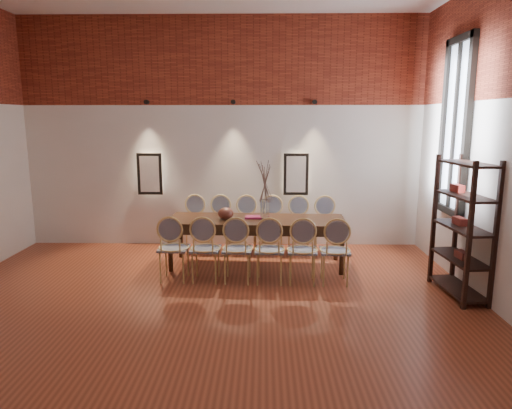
{
  "coord_description": "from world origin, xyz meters",
  "views": [
    {
      "loc": [
        0.74,
        -4.6,
        2.28
      ],
      "look_at": [
        0.62,
        1.86,
        1.05
      ],
      "focal_mm": 32.0,
      "sensor_mm": 36.0,
      "label": 1
    }
  ],
  "objects_px": {
    "chair_near_a": "(174,248)",
    "chair_far_d": "(272,226)",
    "chair_far_a": "(193,225)",
    "shelving_rack": "(462,228)",
    "chair_near_b": "(206,249)",
    "bowl": "(226,213)",
    "chair_near_e": "(302,250)",
    "vase": "(265,209)",
    "chair_near_d": "(270,250)",
    "book": "(254,217)",
    "chair_near_f": "(335,251)",
    "chair_far_e": "(299,226)",
    "chair_far_c": "(246,225)",
    "chair_far_f": "(325,227)",
    "dining_table": "(256,242)",
    "chair_far_b": "(219,225)",
    "chair_near_c": "(237,249)"
  },
  "relations": [
    {
      "from": "chair_near_a",
      "to": "chair_far_d",
      "type": "bearing_deg",
      "value": 46.55
    },
    {
      "from": "chair_far_a",
      "to": "shelving_rack",
      "type": "xyz_separation_m",
      "value": [
        3.76,
        -1.91,
        0.43
      ]
    },
    {
      "from": "chair_near_b",
      "to": "bowl",
      "type": "distance_m",
      "value": 0.79
    },
    {
      "from": "chair_near_e",
      "to": "vase",
      "type": "height_order",
      "value": "vase"
    },
    {
      "from": "chair_near_d",
      "to": "shelving_rack",
      "type": "relative_size",
      "value": 0.52
    },
    {
      "from": "chair_near_b",
      "to": "vase",
      "type": "bearing_deg",
      "value": 41.64
    },
    {
      "from": "chair_near_a",
      "to": "chair_near_d",
      "type": "xyz_separation_m",
      "value": [
        1.36,
        -0.05,
        0.0
      ]
    },
    {
      "from": "chair_near_d",
      "to": "chair_far_a",
      "type": "relative_size",
      "value": 1.0
    },
    {
      "from": "chair_near_a",
      "to": "chair_far_a",
      "type": "xyz_separation_m",
      "value": [
        0.06,
        1.43,
        0.0
      ]
    },
    {
      "from": "chair_far_d",
      "to": "book",
      "type": "bearing_deg",
      "value": 68.02
    },
    {
      "from": "chair_near_f",
      "to": "chair_far_e",
      "type": "distance_m",
      "value": 1.5
    },
    {
      "from": "chair_far_c",
      "to": "bowl",
      "type": "distance_m",
      "value": 0.89
    },
    {
      "from": "chair_far_f",
      "to": "book",
      "type": "relative_size",
      "value": 3.62
    },
    {
      "from": "chair_far_e",
      "to": "chair_far_f",
      "type": "xyz_separation_m",
      "value": [
        0.45,
        -0.02,
        0.0
      ]
    },
    {
      "from": "chair_far_f",
      "to": "dining_table",
      "type": "bearing_deg",
      "value": 32.35
    },
    {
      "from": "chair_near_d",
      "to": "chair_far_f",
      "type": "xyz_separation_m",
      "value": [
        0.96,
        1.39,
        0.0
      ]
    },
    {
      "from": "chair_far_c",
      "to": "chair_far_d",
      "type": "height_order",
      "value": "same"
    },
    {
      "from": "vase",
      "to": "chair_far_b",
      "type": "bearing_deg",
      "value": 136.05
    },
    {
      "from": "chair_near_c",
      "to": "shelving_rack",
      "type": "relative_size",
      "value": 0.52
    },
    {
      "from": "chair_far_d",
      "to": "chair_near_e",
      "type": "bearing_deg",
      "value": 107.53
    },
    {
      "from": "chair_near_f",
      "to": "chair_far_a",
      "type": "relative_size",
      "value": 1.0
    },
    {
      "from": "shelving_rack",
      "to": "chair_far_e",
      "type": "bearing_deg",
      "value": 132.25
    },
    {
      "from": "dining_table",
      "to": "chair_far_a",
      "type": "xyz_separation_m",
      "value": [
        -1.1,
        0.76,
        0.09
      ]
    },
    {
      "from": "chair_near_c",
      "to": "shelving_rack",
      "type": "bearing_deg",
      "value": -6.24
    },
    {
      "from": "chair_near_d",
      "to": "bowl",
      "type": "relative_size",
      "value": 3.92
    },
    {
      "from": "chair_near_a",
      "to": "vase",
      "type": "xyz_separation_m",
      "value": [
        1.29,
        0.66,
        0.43
      ]
    },
    {
      "from": "chair_near_a",
      "to": "chair_near_d",
      "type": "distance_m",
      "value": 1.36
    },
    {
      "from": "dining_table",
      "to": "chair_near_c",
      "type": "bearing_deg",
      "value": -107.53
    },
    {
      "from": "bowl",
      "to": "chair_near_f",
      "type": "bearing_deg",
      "value": -24.9
    },
    {
      "from": "chair_near_c",
      "to": "chair_far_b",
      "type": "distance_m",
      "value": 1.5
    },
    {
      "from": "chair_near_a",
      "to": "chair_near_c",
      "type": "xyz_separation_m",
      "value": [
        0.9,
        -0.04,
        0.0
      ]
    },
    {
      "from": "chair_near_a",
      "to": "chair_far_e",
      "type": "height_order",
      "value": "same"
    },
    {
      "from": "chair_far_a",
      "to": "book",
      "type": "bearing_deg",
      "value": 148.09
    },
    {
      "from": "chair_far_e",
      "to": "shelving_rack",
      "type": "bearing_deg",
      "value": 139.12
    },
    {
      "from": "vase",
      "to": "bowl",
      "type": "bearing_deg",
      "value": -177.53
    },
    {
      "from": "chair_near_b",
      "to": "chair_near_d",
      "type": "xyz_separation_m",
      "value": [
        0.9,
        -0.04,
        0.0
      ]
    },
    {
      "from": "chair_near_a",
      "to": "chair_near_e",
      "type": "xyz_separation_m",
      "value": [
        1.81,
        -0.07,
        0.0
      ]
    },
    {
      "from": "dining_table",
      "to": "chair_near_b",
      "type": "height_order",
      "value": "chair_near_b"
    },
    {
      "from": "chair_near_b",
      "to": "chair_far_d",
      "type": "relative_size",
      "value": 1.0
    },
    {
      "from": "chair_near_a",
      "to": "chair_far_c",
      "type": "height_order",
      "value": "same"
    },
    {
      "from": "chair_near_f",
      "to": "chair_far_f",
      "type": "height_order",
      "value": "same"
    },
    {
      "from": "chair_near_b",
      "to": "chair_near_d",
      "type": "bearing_deg",
      "value": 0.0
    },
    {
      "from": "chair_far_e",
      "to": "chair_near_f",
      "type": "bearing_deg",
      "value": 107.53
    },
    {
      "from": "chair_near_d",
      "to": "chair_near_c",
      "type": "bearing_deg",
      "value": 180.0
    },
    {
      "from": "chair_near_c",
      "to": "chair_far_d",
      "type": "distance_m",
      "value": 1.5
    },
    {
      "from": "chair_near_f",
      "to": "book",
      "type": "bearing_deg",
      "value": 147.26
    },
    {
      "from": "chair_near_b",
      "to": "chair_far_e",
      "type": "distance_m",
      "value": 1.97
    },
    {
      "from": "bowl",
      "to": "shelving_rack",
      "type": "xyz_separation_m",
      "value": [
        3.13,
        -1.11,
        0.06
      ]
    },
    {
      "from": "book",
      "to": "shelving_rack",
      "type": "relative_size",
      "value": 0.14
    },
    {
      "from": "chair_far_a",
      "to": "bowl",
      "type": "relative_size",
      "value": 3.92
    }
  ]
}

